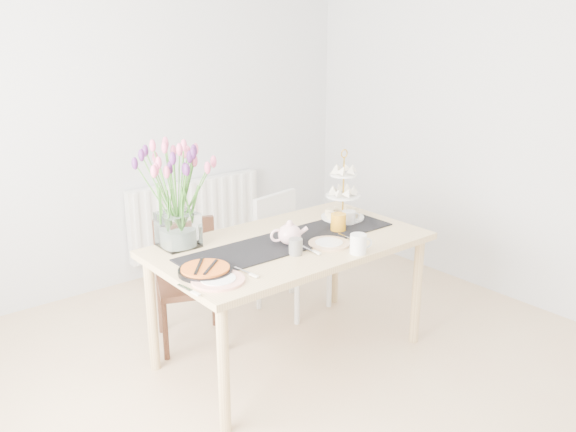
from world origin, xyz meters
TOP-DOWN VIEW (x-y plane):
  - room_shell at (0.00, 0.00)m, footprint 4.50×4.50m
  - radiator at (0.50, 2.19)m, footprint 1.20×0.08m
  - dining_table at (0.18, 0.56)m, footprint 1.60×0.90m
  - chair_brown at (-0.18, 1.16)m, footprint 0.51×0.51m
  - chair_white at (0.61, 1.13)m, footprint 0.47×0.47m
  - table_runner at (0.18, 0.56)m, footprint 1.40×0.35m
  - tulip_vase at (-0.36, 0.90)m, footprint 0.73×0.73m
  - cake_stand at (0.72, 0.68)m, footprint 0.28×0.28m
  - teapot at (0.14, 0.51)m, footprint 0.27×0.25m
  - cream_jug at (0.68, 0.58)m, footprint 0.11×0.11m
  - tart_tin at (-0.46, 0.47)m, footprint 0.28×0.28m
  - mug_grey at (0.08, 0.38)m, footprint 0.10×0.10m
  - mug_white at (0.36, 0.17)m, footprint 0.12×0.12m
  - mug_orange at (0.53, 0.52)m, footprint 0.13×0.13m
  - plate_left at (-0.46, 0.34)m, footprint 0.30×0.30m
  - plate_right at (0.33, 0.38)m, footprint 0.26×0.26m

SIDE VIEW (x-z plane):
  - radiator at x=0.50m, z-range 0.15..0.75m
  - chair_brown at x=-0.18m, z-range 0.06..0.85m
  - chair_white at x=0.61m, z-range 0.06..0.89m
  - dining_table at x=0.18m, z-range 0.30..1.05m
  - table_runner at x=0.18m, z-range 0.75..0.76m
  - plate_right at x=0.33m, z-range 0.75..0.76m
  - plate_left at x=-0.46m, z-range 0.75..0.76m
  - tart_tin at x=-0.46m, z-range 0.75..0.78m
  - cream_jug at x=0.68m, z-range 0.75..0.84m
  - mug_grey at x=0.08m, z-range 0.75..0.84m
  - mug_white at x=0.36m, z-range 0.75..0.86m
  - mug_orange at x=0.53m, z-range 0.75..0.86m
  - teapot at x=0.14m, z-range 0.75..0.89m
  - cake_stand at x=0.72m, z-range 0.66..1.07m
  - tulip_vase at x=-0.36m, z-range 0.84..1.47m
  - room_shell at x=0.00m, z-range -0.95..3.55m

